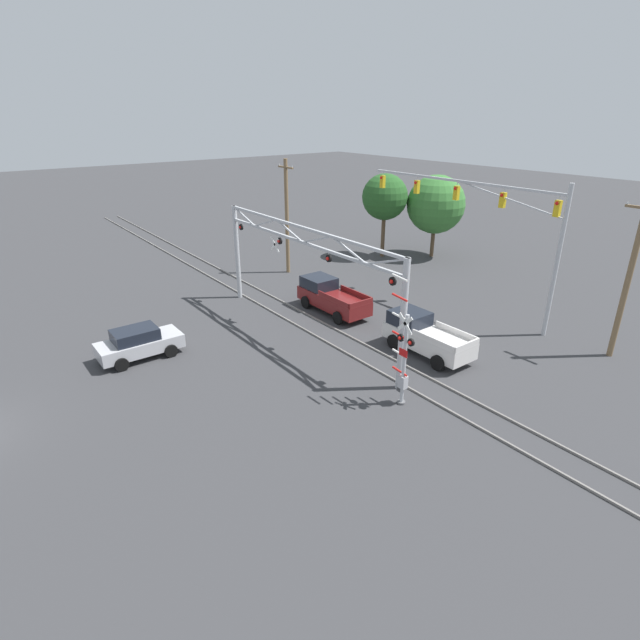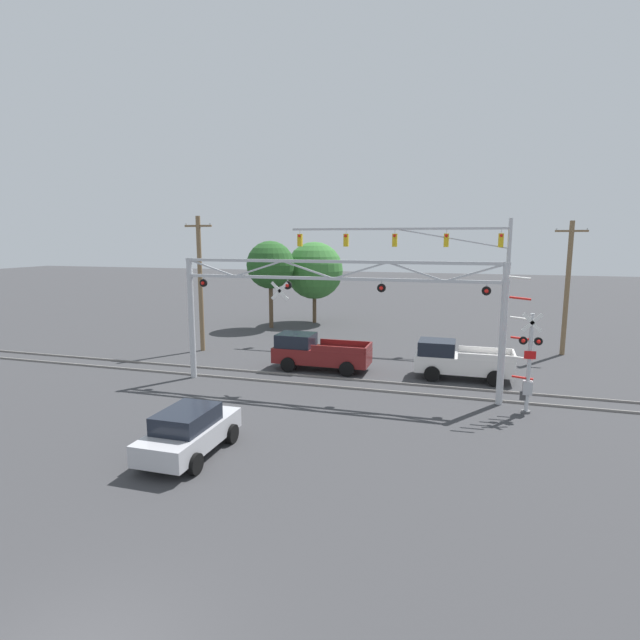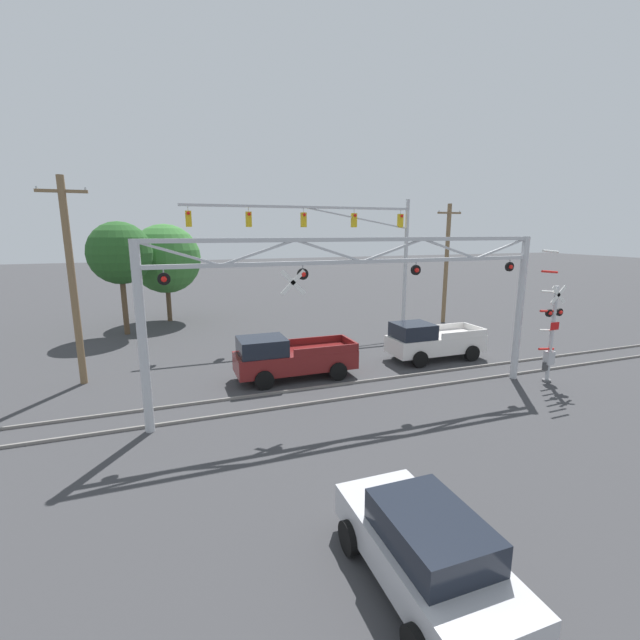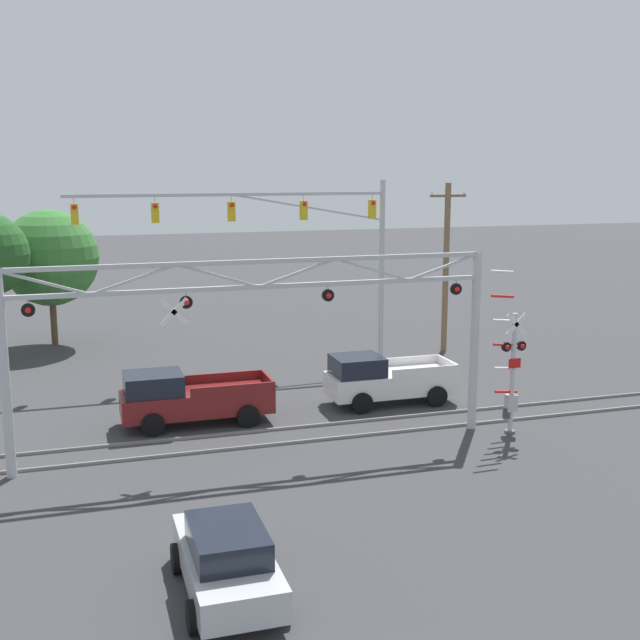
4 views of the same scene
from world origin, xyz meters
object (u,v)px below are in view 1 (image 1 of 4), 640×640
(pickup_truck_lead, at_px, (330,297))
(traffic_signal_span, at_px, (497,217))
(pickup_truck_following, at_px, (424,335))
(background_tree_beyond_span, at_px, (436,204))
(background_tree_far_left_verge, at_px, (385,197))
(crossing_gantry, at_px, (303,263))
(crossing_signal_mast, at_px, (403,360))
(utility_pole_right, at_px, (629,277))
(sedan_waiting, at_px, (139,343))
(utility_pole_left, at_px, (287,216))

(pickup_truck_lead, bearing_deg, traffic_signal_span, 50.26)
(pickup_truck_following, xyz_separation_m, background_tree_beyond_span, (-11.99, 14.28, 3.42))
(background_tree_far_left_verge, bearing_deg, crossing_gantry, -58.34)
(crossing_gantry, height_order, crossing_signal_mast, crossing_gantry)
(crossing_signal_mast, relative_size, pickup_truck_following, 1.16)
(crossing_gantry, xyz_separation_m, pickup_truck_following, (5.58, 3.59, -3.13))
(traffic_signal_span, relative_size, utility_pole_right, 1.73)
(crossing_signal_mast, xyz_separation_m, traffic_signal_span, (-4.05, 11.36, 3.86))
(background_tree_beyond_span, bearing_deg, pickup_truck_following, -49.99)
(traffic_signal_span, bearing_deg, sedan_waiting, -110.06)
(pickup_truck_following, bearing_deg, sedan_waiting, -124.72)
(utility_pole_left, bearing_deg, pickup_truck_following, -7.58)
(pickup_truck_lead, bearing_deg, crossing_signal_mast, -22.31)
(crossing_gantry, xyz_separation_m, pickup_truck_lead, (-1.77, 3.29, -3.13))
(utility_pole_left, height_order, utility_pole_right, utility_pole_left)
(pickup_truck_lead, bearing_deg, pickup_truck_following, 2.35)
(traffic_signal_span, relative_size, pickup_truck_lead, 2.70)
(utility_pole_left, distance_m, utility_pole_right, 22.22)
(background_tree_far_left_verge, bearing_deg, pickup_truck_following, -36.97)
(utility_pole_left, bearing_deg, traffic_signal_span, 18.76)
(pickup_truck_following, distance_m, background_tree_beyond_span, 18.96)
(sedan_waiting, xyz_separation_m, background_tree_beyond_span, (-3.79, 26.10, 3.56))
(pickup_truck_following, bearing_deg, crossing_gantry, -147.28)
(traffic_signal_span, height_order, background_tree_far_left_verge, traffic_signal_span)
(traffic_signal_span, height_order, pickup_truck_lead, traffic_signal_span)
(pickup_truck_following, height_order, utility_pole_left, utility_pole_left)
(traffic_signal_span, relative_size, sedan_waiting, 3.43)
(pickup_truck_following, relative_size, sedan_waiting, 1.17)
(pickup_truck_following, height_order, utility_pole_right, utility_pole_right)
(pickup_truck_following, relative_size, utility_pole_right, 0.59)
(crossing_signal_mast, bearing_deg, pickup_truck_following, 121.40)
(pickup_truck_lead, relative_size, sedan_waiting, 1.27)
(traffic_signal_span, bearing_deg, crossing_gantry, -111.96)
(pickup_truck_lead, bearing_deg, utility_pole_right, 29.59)
(pickup_truck_lead, relative_size, background_tree_beyond_span, 0.77)
(background_tree_beyond_span, bearing_deg, traffic_signal_span, -34.64)
(utility_pole_left, height_order, background_tree_far_left_verge, utility_pole_left)
(crossing_signal_mast, height_order, utility_pole_left, utility_pole_left)
(pickup_truck_lead, xyz_separation_m, pickup_truck_following, (7.36, 0.30, -0.00))
(pickup_truck_lead, distance_m, background_tree_far_left_verge, 13.95)
(pickup_truck_lead, xyz_separation_m, utility_pole_left, (-8.26, 2.38, 3.37))
(traffic_signal_span, distance_m, utility_pole_right, 7.54)
(traffic_signal_span, height_order, utility_pole_right, traffic_signal_span)
(utility_pole_left, bearing_deg, background_tree_far_left_verge, 83.13)
(pickup_truck_lead, relative_size, utility_pole_left, 0.62)
(sedan_waiting, distance_m, utility_pole_right, 24.01)
(utility_pole_right, bearing_deg, background_tree_far_left_verge, 169.83)
(sedan_waiting, bearing_deg, pickup_truck_lead, 85.85)
(background_tree_far_left_verge, bearing_deg, crossing_signal_mast, -41.72)
(pickup_truck_following, distance_m, utility_pole_left, 16.12)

